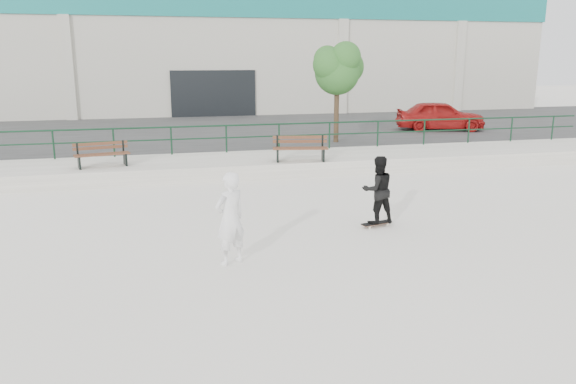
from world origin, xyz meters
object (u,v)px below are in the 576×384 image
object	(u,v)px
tree	(338,67)
red_car	(440,115)
standing_skater	(378,190)
bench_left	(102,155)
seated_skater	(230,219)
skateboard	(376,223)
bench_right	(300,149)

from	to	relation	value
tree	red_car	bearing A→B (deg)	22.28
tree	standing_skater	xyz separation A→B (m)	(-2.36, -10.14, -2.65)
bench_left	seated_skater	bearing A→B (deg)	-82.36
red_car	seated_skater	distance (m)	18.76
bench_left	standing_skater	size ratio (longest dim) A/B	1.10
tree	skateboard	xyz separation A→B (m)	(-2.36, -10.14, -3.48)
bench_left	tree	size ratio (longest dim) A/B	0.44
bench_left	skateboard	xyz separation A→B (m)	(6.74, -6.76, -0.82)
tree	seated_skater	size ratio (longest dim) A/B	2.21
bench_right	skateboard	size ratio (longest dim) A/B	2.40
bench_left	standing_skater	bearing A→B (deg)	-57.08
bench_right	seated_skater	xyz separation A→B (m)	(-3.49, -7.87, -0.01)
red_car	standing_skater	size ratio (longest dim) A/B	2.57
bench_left	standing_skater	xyz separation A→B (m)	(6.74, -6.76, 0.01)
standing_skater	bench_right	bearing A→B (deg)	-91.72
bench_right	seated_skater	world-z (taller)	seated_skater
bench_right	red_car	size ratio (longest dim) A/B	0.46
skateboard	standing_skater	distance (m)	0.83
red_car	skateboard	world-z (taller)	red_car
standing_skater	seated_skater	xyz separation A→B (m)	(-3.74, -1.65, 0.02)
bench_left	red_car	bearing A→B (deg)	9.15
bench_right	red_car	world-z (taller)	red_car
red_car	skateboard	distance (m)	15.23
bench_right	seated_skater	distance (m)	8.61
seated_skater	tree	bearing A→B (deg)	-146.61
bench_left	skateboard	size ratio (longest dim) A/B	2.21
bench_left	seated_skater	size ratio (longest dim) A/B	0.97
standing_skater	tree	bearing A→B (deg)	-107.10
red_car	standing_skater	bearing A→B (deg)	161.10
bench_left	bench_right	world-z (taller)	bench_right
bench_left	bench_right	xyz separation A→B (m)	(6.49, -0.53, 0.03)
skateboard	standing_skater	size ratio (longest dim) A/B	0.50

